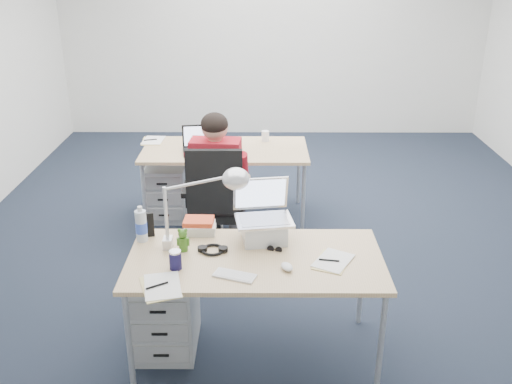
% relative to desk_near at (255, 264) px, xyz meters
% --- Properties ---
extents(floor, '(7.00, 7.00, 0.00)m').
position_rel_desk_near_xyz_m(floor, '(0.22, 1.61, -0.68)').
color(floor, black).
rests_on(floor, ground).
extents(room, '(6.02, 7.02, 2.80)m').
position_rel_desk_near_xyz_m(room, '(0.22, 1.61, 1.03)').
color(room, silver).
rests_on(room, ground).
extents(desk_near, '(1.60, 0.80, 0.73)m').
position_rel_desk_near_xyz_m(desk_near, '(0.00, 0.00, 0.00)').
color(desk_near, tan).
rests_on(desk_near, ground).
extents(desk_far, '(1.60, 0.80, 0.73)m').
position_rel_desk_near_xyz_m(desk_far, '(-0.31, 2.15, 0.00)').
color(desk_far, tan).
rests_on(desk_far, ground).
extents(office_chair, '(0.69, 0.69, 1.09)m').
position_rel_desk_near_xyz_m(office_chair, '(-0.33, 1.23, -0.37)').
color(office_chair, black).
rests_on(office_chair, ground).
extents(seated_person, '(0.43, 0.74, 1.31)m').
position_rel_desk_near_xyz_m(seated_person, '(-0.32, 1.41, -0.03)').
color(seated_person, '#AE1824').
rests_on(seated_person, ground).
extents(drawer_pedestal_near, '(0.40, 0.50, 0.55)m').
position_rel_desk_near_xyz_m(drawer_pedestal_near, '(-0.60, 0.08, -0.41)').
color(drawer_pedestal_near, '#AFB3B4').
rests_on(drawer_pedestal_near, ground).
extents(drawer_pedestal_far, '(0.40, 0.50, 0.55)m').
position_rel_desk_near_xyz_m(drawer_pedestal_far, '(-0.91, 2.18, -0.41)').
color(drawer_pedestal_far, '#AFB3B4').
rests_on(drawer_pedestal_far, ground).
extents(silver_laptop, '(0.41, 0.34, 0.39)m').
position_rel_desk_near_xyz_m(silver_laptop, '(0.06, 0.24, 0.24)').
color(silver_laptop, silver).
rests_on(silver_laptop, desk_near).
extents(wireless_keyboard, '(0.27, 0.18, 0.01)m').
position_rel_desk_near_xyz_m(wireless_keyboard, '(-0.12, -0.22, 0.05)').
color(wireless_keyboard, white).
rests_on(wireless_keyboard, desk_near).
extents(computer_mouse, '(0.10, 0.12, 0.04)m').
position_rel_desk_near_xyz_m(computer_mouse, '(0.19, -0.14, 0.06)').
color(computer_mouse, white).
rests_on(computer_mouse, desk_near).
extents(headphones, '(0.20, 0.16, 0.03)m').
position_rel_desk_near_xyz_m(headphones, '(-0.27, 0.08, 0.06)').
color(headphones, black).
rests_on(headphones, desk_near).
extents(can_koozie, '(0.09, 0.09, 0.12)m').
position_rel_desk_near_xyz_m(can_koozie, '(-0.48, -0.14, 0.11)').
color(can_koozie, '#17133D').
rests_on(can_koozie, desk_near).
extents(water_bottle, '(0.10, 0.10, 0.25)m').
position_rel_desk_near_xyz_m(water_bottle, '(-0.75, 0.23, 0.17)').
color(water_bottle, silver).
rests_on(water_bottle, desk_near).
extents(bear_figurine, '(0.09, 0.06, 0.16)m').
position_rel_desk_near_xyz_m(bear_figurine, '(-0.46, 0.09, 0.12)').
color(bear_figurine, '#2A681B').
rests_on(bear_figurine, desk_near).
extents(book_stack, '(0.23, 0.19, 0.10)m').
position_rel_desk_near_xyz_m(book_stack, '(-0.38, 0.35, 0.09)').
color(book_stack, silver).
rests_on(book_stack, desk_near).
extents(cordless_phone, '(0.05, 0.04, 0.17)m').
position_rel_desk_near_xyz_m(cordless_phone, '(-0.70, 0.29, 0.13)').
color(cordless_phone, black).
rests_on(cordless_phone, desk_near).
extents(papers_left, '(0.27, 0.33, 0.01)m').
position_rel_desk_near_xyz_m(papers_left, '(-0.54, -0.35, 0.05)').
color(papers_left, '#DAC87E').
rests_on(papers_left, desk_near).
extents(papers_right, '(0.29, 0.33, 0.01)m').
position_rel_desk_near_xyz_m(papers_right, '(0.47, -0.05, 0.05)').
color(papers_right, '#DAC87E').
rests_on(papers_right, desk_near).
extents(sunglasses, '(0.11, 0.07, 0.02)m').
position_rel_desk_near_xyz_m(sunglasses, '(0.12, 0.09, 0.06)').
color(sunglasses, black).
rests_on(sunglasses, desk_near).
extents(desk_lamp, '(0.53, 0.27, 0.57)m').
position_rel_desk_near_xyz_m(desk_lamp, '(-0.39, 0.13, 0.33)').
color(desk_lamp, silver).
rests_on(desk_lamp, desk_near).
extents(dark_laptop, '(0.41, 0.40, 0.26)m').
position_rel_desk_near_xyz_m(dark_laptop, '(-0.52, 2.03, 0.18)').
color(dark_laptop, black).
rests_on(dark_laptop, desk_far).
extents(far_cup, '(0.09, 0.09, 0.11)m').
position_rel_desk_near_xyz_m(far_cup, '(0.08, 2.39, 0.10)').
color(far_cup, white).
rests_on(far_cup, desk_far).
extents(far_papers, '(0.20, 0.28, 0.01)m').
position_rel_desk_near_xyz_m(far_papers, '(-1.06, 2.38, 0.05)').
color(far_papers, white).
rests_on(far_papers, desk_far).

